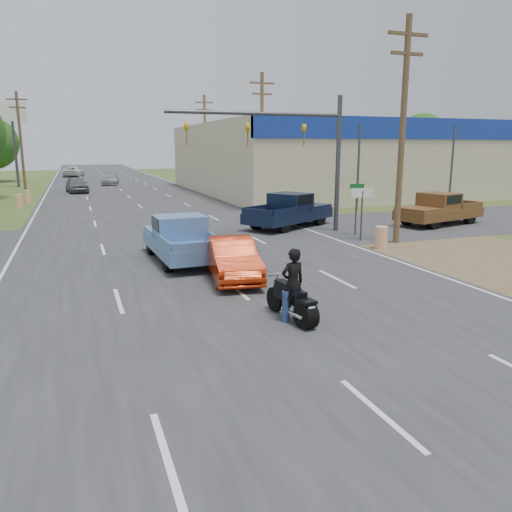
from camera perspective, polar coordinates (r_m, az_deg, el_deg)
name	(u,v)px	position (r m, az deg, el deg)	size (l,w,h in m)	color
ground	(380,414)	(9.07, 13.94, -17.13)	(200.00, 200.00, 0.00)	#384D1F
main_road	(129,197)	(46.91, -14.33, 6.57)	(15.00, 180.00, 0.02)	#2D2D30
cross_road	(175,237)	(25.29, -9.20, 2.15)	(120.00, 10.00, 0.02)	#2D2D30
dirt_verge	(467,253)	(23.10, 23.01, 0.35)	(8.00, 18.00, 0.01)	brown
big_box_store	(424,157)	(59.10, 18.66, 10.64)	(50.00, 28.10, 6.60)	#B7A88C
utility_pole_1	(403,126)	(24.05, 16.42, 14.01)	(2.00, 0.28, 10.00)	#4C3823
utility_pole_2	(262,135)	(40.05, 0.69, 13.63)	(2.00, 0.28, 10.00)	#4C3823
utility_pole_3	(205,139)	(57.25, -5.83, 13.18)	(2.00, 0.28, 10.00)	#4C3823
utility_pole_6	(20,138)	(58.70, -25.32, 12.07)	(2.00, 0.28, 10.00)	#4C3823
tree_3	(422,137)	(96.96, 18.48, 12.77)	(8.40, 8.40, 10.40)	#422D19
tree_5	(246,140)	(107.22, -1.13, 13.12)	(7.98, 7.98, 9.88)	#422D19
barrel_0	(381,238)	(22.69, 14.10, 2.04)	(0.56, 0.56, 1.00)	orange
barrel_1	(306,214)	(30.19, 5.74, 4.83)	(0.56, 0.56, 1.00)	orange
barrel_2	(19,201)	(40.86, -25.46, 5.65)	(0.56, 0.56, 1.00)	orange
barrel_3	(28,196)	(44.80, -24.63, 6.22)	(0.56, 0.56, 1.00)	orange
pole_sign_left_far	(12,121)	(62.82, -26.09, 13.64)	(3.00, 0.35, 9.20)	#3F3F44
lane_sign	(362,201)	(24.27, 12.04, 6.13)	(1.20, 0.08, 2.52)	#3F3F44
street_name_sign	(356,204)	(25.88, 11.39, 5.88)	(0.80, 0.08, 2.61)	#3F3F44
signal_mast	(291,139)	(25.68, 4.07, 13.18)	(9.12, 0.40, 7.00)	#3F3F44
red_convertible	(232,259)	(16.96, -2.76, -0.33)	(1.47, 4.22, 1.39)	#A52307
motorcycle	(294,303)	(12.87, 4.33, -5.41)	(0.77, 2.20, 1.12)	black
rider	(293,287)	(12.79, 4.22, -3.56)	(0.67, 0.44, 1.83)	black
blue_pickup	(180,238)	(19.95, -8.69, 2.07)	(2.28, 5.47, 1.79)	black
navy_pickup	(290,210)	(28.11, 3.96, 5.26)	(6.08, 4.84, 1.91)	black
brown_pickup	(438,209)	(30.66, 20.08, 5.08)	(5.93, 3.49, 1.85)	black
distant_car_grey	(77,185)	(52.77, -19.81, 7.67)	(1.84, 4.58, 1.56)	#5A5A5F
distant_car_silver	(110,179)	(62.86, -16.34, 8.44)	(1.88, 4.63, 1.34)	#99999D
distant_car_white	(74,172)	(81.50, -20.12, 9.02)	(2.48, 5.37, 1.49)	silver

